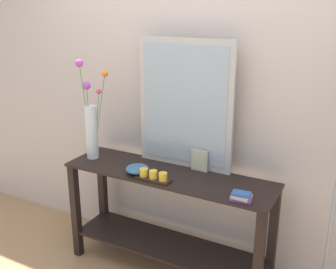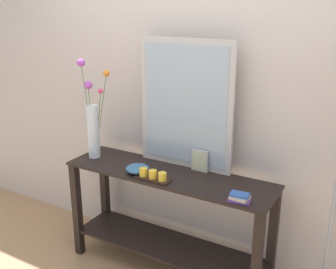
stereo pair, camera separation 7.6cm
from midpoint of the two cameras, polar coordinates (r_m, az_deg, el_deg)
name	(u,v)px [view 1 (the left image)]	position (r m, az deg, el deg)	size (l,w,h in m)	color
wall_back	(190,84)	(2.86, 2.37, 7.28)	(6.40, 0.08, 2.70)	beige
console_table	(168,212)	(2.89, -0.77, -11.06)	(1.50, 0.42, 0.78)	black
mirror_leaning	(185,105)	(2.74, 1.62, 4.27)	(0.70, 0.03, 0.90)	#B7B2AD
tall_vase_left	(91,124)	(3.00, -11.67, 1.49)	(0.16, 0.19, 0.75)	silver
candle_tray	(153,176)	(2.64, -2.96, -5.98)	(0.24, 0.09, 0.07)	black
picture_frame_small	(199,160)	(2.77, 3.74, -3.73)	(0.12, 0.01, 0.16)	#B7B2AD
decorative_bowl	(137,169)	(2.75, -5.20, -4.94)	(0.16, 0.16, 0.06)	#2D5B84
book_stack	(241,197)	(2.42, 9.58, -8.78)	(0.14, 0.10, 0.05)	#663884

